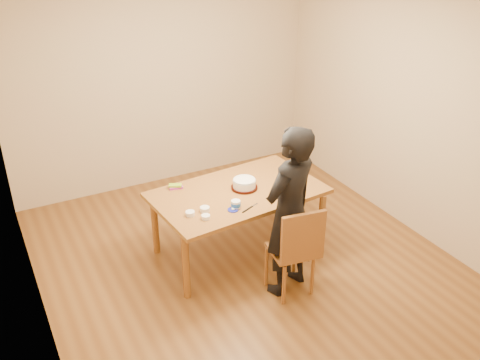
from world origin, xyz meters
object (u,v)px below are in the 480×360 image
dining_chair (290,250)px  cake (244,183)px  person (289,213)px  cake_plate (244,188)px  dining_table (238,193)px

dining_chair → cake: size_ratio=1.59×
dining_chair → cake: bearing=103.0°
person → cake_plate: bearing=-104.1°
cake_plate → cake: (0.00, 0.00, 0.05)m
dining_chair → person: 0.39m
cake_plate → cake: bearing=0.0°
dining_table → cake: (0.09, 0.02, 0.08)m
dining_table → dining_chair: bearing=-84.2°
cake_plate → cake: 0.05m
dining_chair → dining_table: bearing=109.4°
dining_table → cake_plate: bearing=7.0°
cake → cake_plate: bearing=0.0°
dining_table → dining_chair: size_ratio=4.58×
dining_table → person: size_ratio=1.01×
dining_table → dining_chair: (0.15, -0.78, -0.28)m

